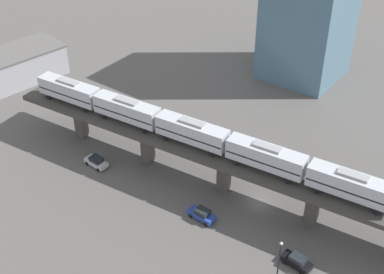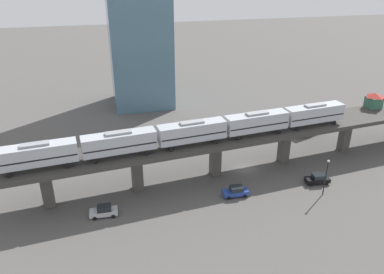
% 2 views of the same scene
% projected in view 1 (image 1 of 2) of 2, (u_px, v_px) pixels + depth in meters
% --- Properties ---
extents(ground_plane, '(400.00, 400.00, 0.00)m').
position_uv_depth(ground_plane, '(259.00, 202.00, 85.20)').
color(ground_plane, '#514F4C').
extents(elevated_viaduct, '(17.67, 92.38, 7.87)m').
position_uv_depth(elevated_viaduct, '(264.00, 169.00, 81.27)').
color(elevated_viaduct, '#393733').
rests_on(elevated_viaduct, ground).
extents(subway_train, '(9.11, 62.36, 4.45)m').
position_uv_depth(subway_train, '(192.00, 132.00, 83.20)').
color(subway_train, '#ADB2BA').
rests_on(subway_train, elevated_viaduct).
extents(street_car_black, '(2.31, 4.57, 1.89)m').
position_uv_depth(street_car_black, '(297.00, 261.00, 73.85)').
color(street_car_black, black).
rests_on(street_car_black, ground).
extents(street_car_silver, '(2.10, 4.47, 1.89)m').
position_uv_depth(street_car_silver, '(96.00, 162.00, 92.44)').
color(street_car_silver, '#B7BABF').
rests_on(street_car_silver, ground).
extents(street_car_blue, '(2.10, 4.47, 1.89)m').
position_uv_depth(street_car_blue, '(202.00, 214.00, 81.57)').
color(street_car_blue, '#233D93').
rests_on(street_car_blue, ground).
extents(street_lamp, '(0.44, 0.44, 6.94)m').
position_uv_depth(street_lamp, '(279.00, 258.00, 70.19)').
color(street_lamp, black).
rests_on(street_lamp, ground).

